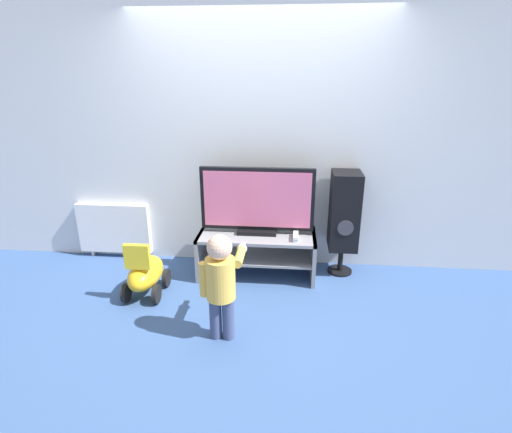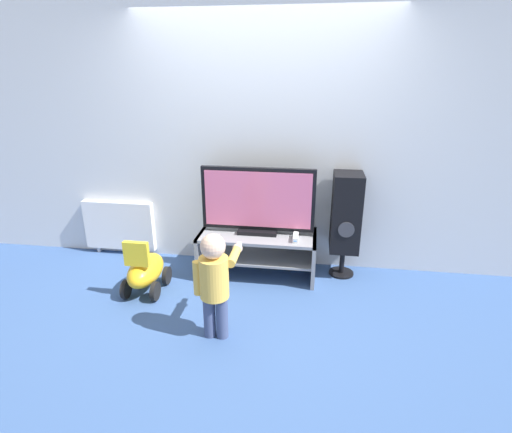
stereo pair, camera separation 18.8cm
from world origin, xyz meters
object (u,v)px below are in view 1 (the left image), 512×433
object	(u,v)px
television	(257,202)
game_console	(296,237)
child	(221,279)
remote_primary	(217,238)
radiator	(114,228)
speaker_tower	(344,212)
ride_on_toy	(145,273)

from	to	relation	value
television	game_console	distance (m)	0.50
child	television	bearing A→B (deg)	80.82
child	game_console	bearing A→B (deg)	59.57
television	game_console	size ratio (longest dim) A/B	6.05
remote_primary	radiator	size ratio (longest dim) A/B	0.17
game_console	speaker_tower	xyz separation A→B (m)	(0.47, 0.22, 0.18)
game_console	ride_on_toy	distance (m)	1.44
radiator	child	bearing A→B (deg)	-42.67
game_console	remote_primary	distance (m)	0.75
ride_on_toy	radiator	world-z (taller)	radiator
remote_primary	radiator	distance (m)	1.31
child	radiator	xyz separation A→B (m)	(-1.42, 1.31, -0.17)
game_console	speaker_tower	distance (m)	0.55
child	radiator	world-z (taller)	child
television	ride_on_toy	xyz separation A→B (m)	(-0.98, -0.51, -0.56)
television	remote_primary	size ratio (longest dim) A/B	8.26
game_console	ride_on_toy	world-z (taller)	ride_on_toy
remote_primary	child	size ratio (longest dim) A/B	0.15
television	radiator	world-z (taller)	television
remote_primary	speaker_tower	xyz separation A→B (m)	(1.21, 0.30, 0.20)
television	child	bearing A→B (deg)	-99.18
ride_on_toy	radiator	xyz separation A→B (m)	(-0.61, 0.75, 0.12)
game_console	radiator	bearing A→B (deg)	169.44
child	speaker_tower	xyz separation A→B (m)	(1.02, 1.16, 0.14)
game_console	ride_on_toy	bearing A→B (deg)	-164.30
game_console	television	bearing A→B (deg)	161.81
remote_primary	child	bearing A→B (deg)	-77.45
game_console	remote_primary	world-z (taller)	game_console
game_console	speaker_tower	size ratio (longest dim) A/B	0.17
remote_primary	child	xyz separation A→B (m)	(0.19, -0.86, 0.05)
television	ride_on_toy	size ratio (longest dim) A/B	1.95
speaker_tower	ride_on_toy	world-z (taller)	speaker_tower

